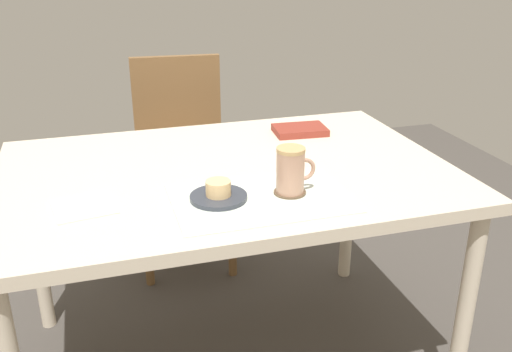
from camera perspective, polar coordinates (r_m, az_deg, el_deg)
The scene contains 9 objects.
dining_table at distance 1.73m, azimuth -2.90°, elevation -1.32°, with size 1.33×0.90×0.72m.
wooden_chair at distance 2.52m, azimuth -7.46°, elevation 2.38°, with size 0.45×0.45×0.89m.
placemat at distance 1.50m, azimuth 0.44°, elevation -2.25°, with size 0.46×0.31×0.00m, color silver.
pastry_plate at distance 1.49m, azimuth -3.77°, elevation -2.13°, with size 0.15×0.15×0.01m, color #333842.
pastry at distance 1.48m, azimuth -3.79°, elevation -1.21°, with size 0.07×0.07×0.04m, color #E5BC7F.
coffee_coaster at distance 1.53m, azimuth 3.40°, elevation -1.63°, with size 0.09×0.09×0.01m, color brown.
coffee_mug at distance 1.51m, azimuth 3.54°, elevation 0.62°, with size 0.11×0.08×0.12m.
paper_napkin at distance 1.52m, azimuth -16.85°, elevation -2.98°, with size 0.15×0.15×0.00m, color silver.
small_book at distance 2.02m, azimuth 4.41°, elevation 4.60°, with size 0.18×0.12×0.02m, color maroon.
Camera 1 is at (-0.37, -1.54, 1.35)m, focal length 40.00 mm.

